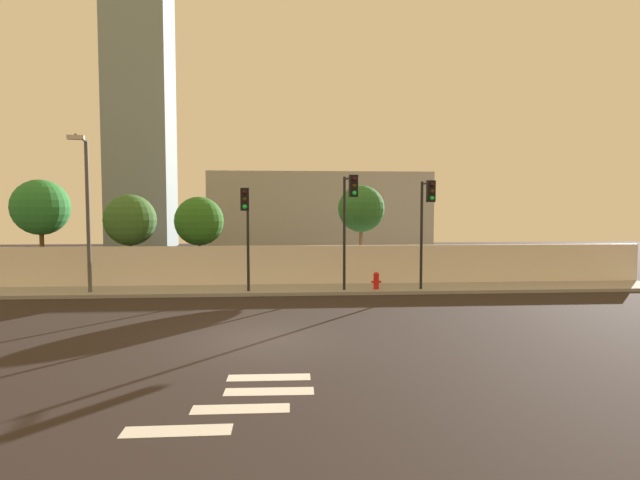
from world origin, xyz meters
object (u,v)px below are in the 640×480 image
at_px(roadside_tree_midleft, 130,220).
at_px(traffic_light_center, 349,208).
at_px(fire_hydrant, 376,280).
at_px(street_lamp_curbside, 86,202).
at_px(roadside_tree_leftmost, 41,208).
at_px(roadside_tree_midright, 199,221).
at_px(traffic_light_left, 427,211).
at_px(roadside_tree_rightmost, 361,209).
at_px(traffic_light_right, 246,217).

bearing_deg(roadside_tree_midleft, traffic_light_center, -20.35).
bearing_deg(fire_hydrant, street_lamp_curbside, -178.94).
relative_size(roadside_tree_leftmost, roadside_tree_midleft, 1.16).
distance_m(roadside_tree_midleft, roadside_tree_midright, 3.26).
distance_m(traffic_light_left, roadside_tree_rightmost, 4.25).
bearing_deg(roadside_tree_leftmost, roadside_tree_rightmost, 0.00).
xyz_separation_m(fire_hydrant, roadside_tree_rightmost, (-0.22, 2.98, 3.11)).
distance_m(traffic_light_center, fire_hydrant, 3.51).
height_order(traffic_light_center, street_lamp_curbside, street_lamp_curbside).
height_order(traffic_light_center, roadside_tree_midleft, traffic_light_center).
bearing_deg(fire_hydrant, roadside_tree_midleft, 165.32).
height_order(traffic_light_left, roadside_tree_rightmost, traffic_light_left).
distance_m(traffic_light_center, traffic_light_right, 4.28).
height_order(street_lamp_curbside, fire_hydrant, street_lamp_curbside).
relative_size(traffic_light_center, roadside_tree_rightmost, 1.01).
bearing_deg(roadside_tree_leftmost, traffic_light_center, -14.76).
bearing_deg(roadside_tree_midright, roadside_tree_midleft, -180.00).
relative_size(traffic_light_left, roadside_tree_leftmost, 0.93).
relative_size(traffic_light_center, roadside_tree_leftmost, 0.97).
height_order(fire_hydrant, roadside_tree_midleft, roadside_tree_midleft).
relative_size(traffic_light_center, fire_hydrant, 6.55).
height_order(street_lamp_curbside, roadside_tree_midright, street_lamp_curbside).
height_order(traffic_light_left, fire_hydrant, traffic_light_left).
xyz_separation_m(traffic_light_right, street_lamp_curbside, (-6.62, 0.73, 0.62)).
relative_size(traffic_light_right, roadside_tree_midleft, 1.00).
bearing_deg(roadside_tree_midright, street_lamp_curbside, -141.73).
bearing_deg(roadside_tree_midleft, fire_hydrant, -14.68).
height_order(roadside_tree_midright, roadside_tree_rightmost, roadside_tree_rightmost).
distance_m(traffic_light_center, roadside_tree_leftmost, 14.66).
distance_m(street_lamp_curbside, roadside_tree_rightmost, 12.39).
bearing_deg(roadside_tree_midright, roadside_tree_leftmost, 180.00).
height_order(street_lamp_curbside, roadside_tree_midleft, street_lamp_curbside).
bearing_deg(traffic_light_left, roadside_tree_rightmost, 122.05).
distance_m(roadside_tree_leftmost, roadside_tree_midright, 7.40).
bearing_deg(traffic_light_center, traffic_light_left, 2.35).
bearing_deg(fire_hydrant, traffic_light_right, -170.22).
bearing_deg(traffic_light_center, traffic_light_right, -177.25).
distance_m(fire_hydrant, roadside_tree_rightmost, 4.31).
height_order(traffic_light_left, traffic_light_center, traffic_light_center).
bearing_deg(roadside_tree_leftmost, roadside_tree_midleft, -0.00).
relative_size(roadside_tree_midright, roadside_tree_rightmost, 0.88).
height_order(traffic_light_left, roadside_tree_midright, traffic_light_left).
distance_m(traffic_light_right, fire_hydrant, 6.30).
bearing_deg(traffic_light_center, roadside_tree_rightmost, 73.74).
distance_m(traffic_light_left, roadside_tree_midleft, 13.90).
bearing_deg(traffic_light_right, roadside_tree_midleft, 145.88).
relative_size(traffic_light_left, street_lamp_curbside, 0.74).
xyz_separation_m(traffic_light_left, roadside_tree_midright, (-10.15, 3.60, -0.50)).
xyz_separation_m(street_lamp_curbside, roadside_tree_midleft, (0.80, 3.21, -0.84)).
distance_m(traffic_light_center, roadside_tree_rightmost, 3.89).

